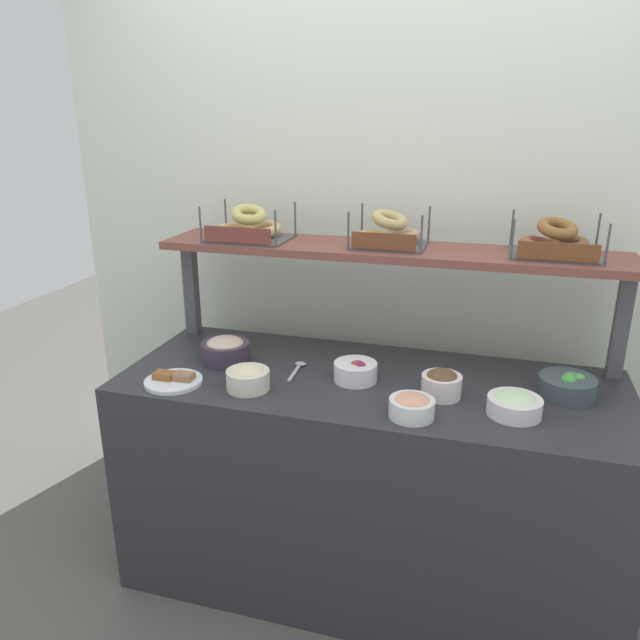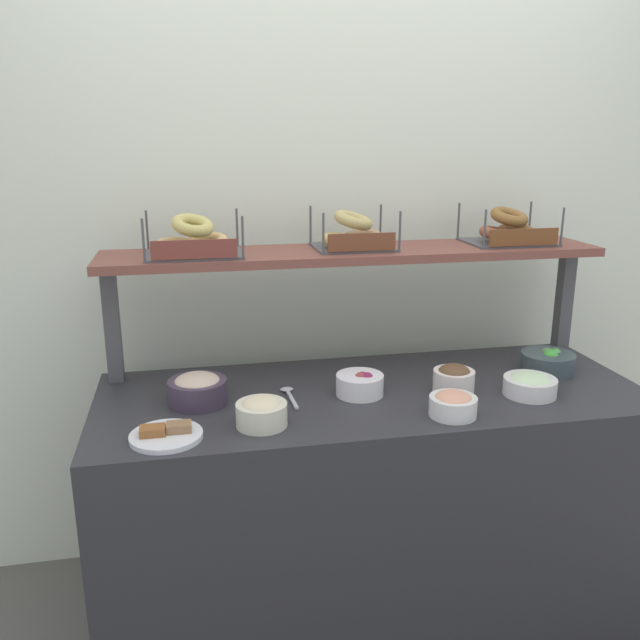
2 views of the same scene
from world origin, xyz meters
TOP-DOWN VIEW (x-y plane):
  - ground_plane at (0.00, 0.00)m, footprint 8.00×8.00m
  - back_wall at (0.00, 0.55)m, footprint 3.00×0.06m
  - deli_counter at (0.00, 0.00)m, footprint 1.80×0.70m
  - shelf_riser_left at (-0.84, 0.27)m, footprint 0.05×0.05m
  - shelf_riser_right at (0.84, 0.27)m, footprint 0.05×0.05m
  - upper_shelf at (0.00, 0.27)m, footprint 1.76×0.32m
  - bowl_chocolate_spread at (0.26, -0.06)m, footprint 0.14×0.14m
  - bowl_beet_salad at (-0.05, -0.02)m, footprint 0.16×0.16m
  - bowl_scallion_spread at (0.49, -0.13)m, footprint 0.17×0.17m
  - bowl_tuna_salad at (-0.57, 0.01)m, footprint 0.18×0.18m
  - bowl_potato_salad at (-0.39, -0.19)m, footprint 0.15×0.15m
  - bowl_veggie_mix at (0.66, 0.05)m, footprint 0.19×0.19m
  - bowl_lox_spread at (0.18, -0.24)m, footprint 0.14×0.14m
  - serving_plate_white at (-0.66, -0.23)m, footprint 0.20×0.20m
  - serving_spoon_near_plate at (-0.28, 0.01)m, footprint 0.04×0.18m
  - bagel_basket_plain at (-0.56, 0.25)m, footprint 0.32×0.25m
  - bagel_basket_sesame at (-0.00, 0.29)m, footprint 0.28×0.24m
  - bagel_basket_cinnamon_raisin at (0.59, 0.28)m, footprint 0.31×0.26m

SIDE VIEW (x-z plane):
  - ground_plane at x=0.00m, z-range 0.00..0.00m
  - deli_counter at x=0.00m, z-range 0.00..0.85m
  - serving_spoon_near_plate at x=-0.28m, z-range 0.85..0.86m
  - serving_plate_white at x=-0.66m, z-range 0.84..0.88m
  - bowl_scallion_spread at x=0.49m, z-range 0.85..0.92m
  - bowl_lox_spread at x=0.18m, z-range 0.85..0.93m
  - bowl_beet_salad at x=-0.05m, z-range 0.85..0.93m
  - bowl_veggie_mix at x=0.66m, z-range 0.85..0.93m
  - bowl_potato_salad at x=-0.39m, z-range 0.85..0.94m
  - bowl_chocolate_spread at x=0.26m, z-range 0.85..0.95m
  - bowl_tuna_salad at x=-0.57m, z-range 0.85..0.95m
  - shelf_riser_left at x=-0.84m, z-range 0.85..1.25m
  - shelf_riser_right at x=0.84m, z-range 0.85..1.25m
  - back_wall at x=0.00m, z-range 0.00..2.40m
  - upper_shelf at x=0.00m, z-range 1.25..1.28m
  - bagel_basket_sesame at x=0.00m, z-range 1.26..1.40m
  - bagel_basket_plain at x=-0.56m, z-range 1.26..1.40m
  - bagel_basket_cinnamon_raisin at x=0.59m, z-range 1.26..1.40m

